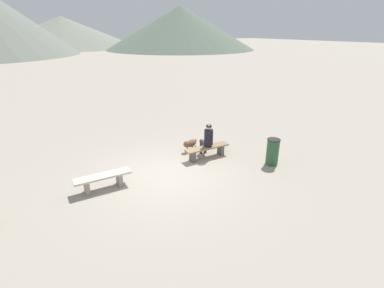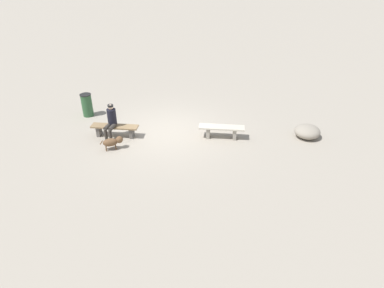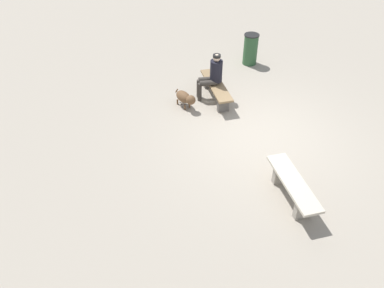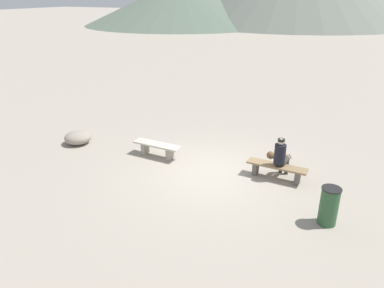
# 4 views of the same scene
# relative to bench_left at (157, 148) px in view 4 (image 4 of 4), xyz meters

# --- Properties ---
(ground) EXTENTS (210.00, 210.00, 0.06)m
(ground) POSITION_rel_bench_left_xyz_m (2.10, -0.31, -0.36)
(ground) COLOR #9E9384
(bench_left) EXTENTS (1.69, 0.50, 0.46)m
(bench_left) POSITION_rel_bench_left_xyz_m (0.00, 0.00, 0.00)
(bench_left) COLOR gray
(bench_left) RESTS_ON ground
(bench_right) EXTENTS (1.76, 0.47, 0.44)m
(bench_right) POSITION_rel_bench_left_xyz_m (3.95, 0.14, -0.01)
(bench_right) COLOR #605B56
(bench_right) RESTS_ON ground
(seated_person) EXTENTS (0.40, 0.67, 1.29)m
(seated_person) POSITION_rel_bench_left_xyz_m (4.02, 0.23, 0.40)
(seated_person) COLOR black
(seated_person) RESTS_ON ground
(dog) EXTENTS (0.76, 0.46, 0.46)m
(dog) POSITION_rel_bench_left_xyz_m (3.79, 1.05, -0.03)
(dog) COLOR brown
(dog) RESTS_ON ground
(trash_bin) EXTENTS (0.46, 0.46, 0.95)m
(trash_bin) POSITION_rel_bench_left_xyz_m (5.56, -1.58, 0.15)
(trash_bin) COLOR #2D5633
(trash_bin) RESTS_ON ground
(boulder) EXTENTS (1.32, 1.31, 0.47)m
(boulder) POSITION_rel_bench_left_xyz_m (-3.18, -0.24, -0.09)
(boulder) COLOR gray
(boulder) RESTS_ON ground
(distant_peak_3) EXTENTS (32.14, 32.14, 7.05)m
(distant_peak_3) POSITION_rel_bench_left_xyz_m (-23.80, 48.74, 3.20)
(distant_peak_3) COLOR #566656
(distant_peak_3) RESTS_ON ground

